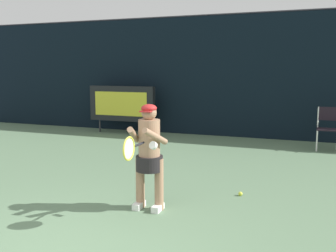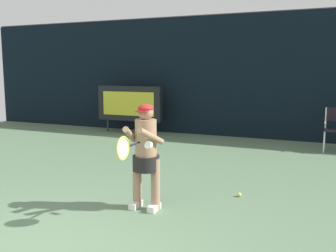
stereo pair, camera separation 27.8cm
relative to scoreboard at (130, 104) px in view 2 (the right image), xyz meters
The scene contains 6 objects.
backdrop_screen 3.28m from the scoreboard, 12.49° to the left, with size 18.00×0.12×3.66m.
scoreboard is the anchor object (origin of this frame).
umpire_chair 6.06m from the scoreboard, ahead, with size 0.52×0.44×1.08m.
tennis_player 6.84m from the scoreboard, 59.08° to the right, with size 0.54×0.62×1.54m.
tennis_racket 7.44m from the scoreboard, 61.55° to the right, with size 0.03×0.60×0.31m.
tennis_ball_loose 6.76m from the scoreboard, 45.95° to the right, with size 0.07×0.07×0.07m.
Camera 2 is at (2.88, -2.92, 2.03)m, focal length 41.32 mm.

